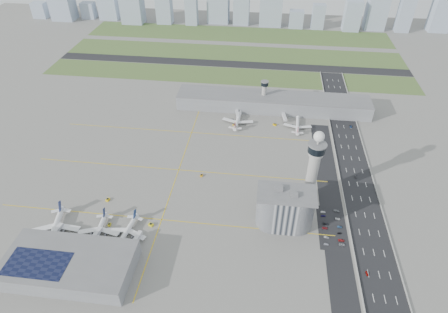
# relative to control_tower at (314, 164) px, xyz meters

# --- Properties ---
(ground) EXTENTS (1000.00, 1000.00, 0.00)m
(ground) POSITION_rel_control_tower_xyz_m (-72.00, -8.00, -35.04)
(ground) COLOR gray
(grass_strip_0) EXTENTS (480.00, 50.00, 0.08)m
(grass_strip_0) POSITION_rel_control_tower_xyz_m (-92.00, 217.00, -35.00)
(grass_strip_0) COLOR #4E6B32
(grass_strip_0) RESTS_ON ground
(grass_strip_1) EXTENTS (480.00, 60.00, 0.08)m
(grass_strip_1) POSITION_rel_control_tower_xyz_m (-92.00, 292.00, -35.00)
(grass_strip_1) COLOR #526A32
(grass_strip_1) RESTS_ON ground
(grass_strip_2) EXTENTS (480.00, 70.00, 0.08)m
(grass_strip_2) POSITION_rel_control_tower_xyz_m (-92.00, 372.00, -35.00)
(grass_strip_2) COLOR #47612E
(grass_strip_2) RESTS_ON ground
(runway) EXTENTS (480.00, 22.00, 0.10)m
(runway) POSITION_rel_control_tower_xyz_m (-92.00, 254.00, -34.98)
(runway) COLOR black
(runway) RESTS_ON ground
(highway) EXTENTS (28.00, 500.00, 0.10)m
(highway) POSITION_rel_control_tower_xyz_m (43.00, -8.00, -34.99)
(highway) COLOR black
(highway) RESTS_ON ground
(barrier_left) EXTENTS (0.60, 500.00, 1.20)m
(barrier_left) POSITION_rel_control_tower_xyz_m (29.00, -8.00, -34.44)
(barrier_left) COLOR #9E9E99
(barrier_left) RESTS_ON ground
(barrier_right) EXTENTS (0.60, 500.00, 1.20)m
(barrier_right) POSITION_rel_control_tower_xyz_m (57.00, -8.00, -34.44)
(barrier_right) COLOR #9E9E99
(barrier_right) RESTS_ON ground
(landside_road) EXTENTS (18.00, 260.00, 0.08)m
(landside_road) POSITION_rel_control_tower_xyz_m (18.00, -18.00, -35.00)
(landside_road) COLOR black
(landside_road) RESTS_ON ground
(parking_lot) EXTENTS (20.00, 44.00, 0.10)m
(parking_lot) POSITION_rel_control_tower_xyz_m (16.00, -30.00, -34.99)
(parking_lot) COLOR black
(parking_lot) RESTS_ON ground
(taxiway_line_h_0) EXTENTS (260.00, 0.60, 0.01)m
(taxiway_line_h_0) POSITION_rel_control_tower_xyz_m (-112.00, -38.00, -35.04)
(taxiway_line_h_0) COLOR yellow
(taxiway_line_h_0) RESTS_ON ground
(taxiway_line_h_1) EXTENTS (260.00, 0.60, 0.01)m
(taxiway_line_h_1) POSITION_rel_control_tower_xyz_m (-112.00, 22.00, -35.04)
(taxiway_line_h_1) COLOR yellow
(taxiway_line_h_1) RESTS_ON ground
(taxiway_line_h_2) EXTENTS (260.00, 0.60, 0.01)m
(taxiway_line_h_2) POSITION_rel_control_tower_xyz_m (-112.00, 82.00, -35.04)
(taxiway_line_h_2) COLOR yellow
(taxiway_line_h_2) RESTS_ON ground
(taxiway_line_v) EXTENTS (0.60, 260.00, 0.01)m
(taxiway_line_v) POSITION_rel_control_tower_xyz_m (-112.00, 22.00, -35.04)
(taxiway_line_v) COLOR yellow
(taxiway_line_v) RESTS_ON ground
(control_tower) EXTENTS (14.00, 14.00, 64.50)m
(control_tower) POSITION_rel_control_tower_xyz_m (0.00, 0.00, 0.00)
(control_tower) COLOR #ADAAA5
(control_tower) RESTS_ON ground
(secondary_tower) EXTENTS (8.60, 8.60, 31.90)m
(secondary_tower) POSITION_rel_control_tower_xyz_m (-42.00, 142.00, -16.24)
(secondary_tower) COLOR #ADAAA5
(secondary_tower) RESTS_ON ground
(admin_building) EXTENTS (42.00, 24.00, 33.50)m
(admin_building) POSITION_rel_control_tower_xyz_m (-20.01, -30.00, -19.74)
(admin_building) COLOR #B2B2B7
(admin_building) RESTS_ON ground
(terminal_pier) EXTENTS (210.00, 32.00, 15.80)m
(terminal_pier) POSITION_rel_control_tower_xyz_m (-32.00, 140.00, -27.14)
(terminal_pier) COLOR gray
(terminal_pier) RESTS_ON ground
(near_terminal) EXTENTS (84.00, 42.00, 13.00)m
(near_terminal) POSITION_rel_control_tower_xyz_m (-160.07, -90.02, -28.62)
(near_terminal) COLOR gray
(near_terminal) RESTS_ON ground
(airplane_near_a) EXTENTS (44.38, 49.50, 12.11)m
(airplane_near_a) POSITION_rel_control_tower_xyz_m (-186.34, -59.89, -28.99)
(airplane_near_a) COLOR white
(airplane_near_a) RESTS_ON ground
(airplane_near_b) EXTENTS (33.32, 38.46, 10.25)m
(airplane_near_b) POSITION_rel_control_tower_xyz_m (-153.71, -58.30, -29.92)
(airplane_near_b) COLOR white
(airplane_near_b) RESTS_ON ground
(airplane_near_c) EXTENTS (36.01, 40.69, 10.27)m
(airplane_near_c) POSITION_rel_control_tower_xyz_m (-133.50, -56.79, -29.91)
(airplane_near_c) COLOR white
(airplane_near_c) RESTS_ON ground
(airplane_far_a) EXTENTS (35.91, 41.31, 10.91)m
(airplane_far_a) POSITION_rel_control_tower_xyz_m (-67.26, 106.92, -29.58)
(airplane_far_a) COLOR white
(airplane_far_a) RESTS_ON ground
(airplane_far_b) EXTENTS (30.72, 35.62, 9.60)m
(airplane_far_b) POSITION_rel_control_tower_xyz_m (-5.09, 104.87, -30.24)
(airplane_far_b) COLOR white
(airplane_far_b) RESTS_ON ground
(jet_bridge_near_0) EXTENTS (5.39, 14.31, 5.70)m
(jet_bridge_near_0) POSITION_rel_control_tower_xyz_m (-185.00, -69.00, -32.19)
(jet_bridge_near_0) COLOR silver
(jet_bridge_near_0) RESTS_ON ground
(jet_bridge_near_1) EXTENTS (5.39, 14.31, 5.70)m
(jet_bridge_near_1) POSITION_rel_control_tower_xyz_m (-155.00, -69.00, -32.19)
(jet_bridge_near_1) COLOR silver
(jet_bridge_near_1) RESTS_ON ground
(jet_bridge_near_2) EXTENTS (5.39, 14.31, 5.70)m
(jet_bridge_near_2) POSITION_rel_control_tower_xyz_m (-125.00, -69.00, -32.19)
(jet_bridge_near_2) COLOR silver
(jet_bridge_near_2) RESTS_ON ground
(jet_bridge_far_0) EXTENTS (5.39, 14.31, 5.70)m
(jet_bridge_far_0) POSITION_rel_control_tower_xyz_m (-70.00, 124.00, -32.19)
(jet_bridge_far_0) COLOR silver
(jet_bridge_far_0) RESTS_ON ground
(jet_bridge_far_1) EXTENTS (5.39, 14.31, 5.70)m
(jet_bridge_far_1) POSITION_rel_control_tower_xyz_m (-20.00, 124.00, -32.19)
(jet_bridge_far_1) COLOR silver
(jet_bridge_far_1) RESTS_ON ground
(tug_0) EXTENTS (2.18, 3.04, 1.70)m
(tug_0) POSITION_rel_control_tower_xyz_m (-149.39, -48.37, -34.19)
(tug_0) COLOR gold
(tug_0) RESTS_ON ground
(tug_1) EXTENTS (2.84, 3.66, 1.92)m
(tug_1) POSITION_rel_control_tower_xyz_m (-160.42, -22.89, -34.08)
(tug_1) COLOR yellow
(tug_1) RESTS_ON ground
(tug_2) EXTENTS (4.25, 3.72, 2.06)m
(tug_2) POSITION_rel_control_tower_xyz_m (-118.39, -44.69, -34.01)
(tug_2) COLOR yellow
(tug_2) RESTS_ON ground
(tug_3) EXTENTS (2.25, 3.12, 1.74)m
(tug_3) POSITION_rel_control_tower_xyz_m (-90.51, 16.19, -34.17)
(tug_3) COLOR orange
(tug_3) RESTS_ON ground
(tug_4) EXTENTS (4.12, 3.65, 1.99)m
(tug_4) POSITION_rel_control_tower_xyz_m (-70.22, 99.98, -34.05)
(tug_4) COLOR gold
(tug_4) RESTS_ON ground
(tug_5) EXTENTS (4.09, 3.69, 1.97)m
(tug_5) POSITION_rel_control_tower_xyz_m (-28.51, 106.06, -34.06)
(tug_5) COLOR #E6AF05
(tug_5) RESTS_ON ground
(car_lot_0) EXTENTS (3.38, 1.46, 1.14)m
(car_lot_0) POSITION_rel_control_tower_xyz_m (10.52, -46.95, -34.47)
(car_lot_0) COLOR silver
(car_lot_0) RESTS_ON ground
(car_lot_1) EXTENTS (3.78, 1.67, 1.21)m
(car_lot_1) POSITION_rel_control_tower_xyz_m (11.33, -40.60, -34.44)
(car_lot_1) COLOR gray
(car_lot_1) RESTS_ON ground
(car_lot_2) EXTENTS (4.08, 1.94, 1.12)m
(car_lot_2) POSITION_rel_control_tower_xyz_m (10.98, -31.71, -34.48)
(car_lot_2) COLOR maroon
(car_lot_2) RESTS_ON ground
(car_lot_3) EXTENTS (4.46, 2.24, 1.24)m
(car_lot_3) POSITION_rel_control_tower_xyz_m (12.02, -27.45, -34.42)
(car_lot_3) COLOR #212329
(car_lot_3) RESTS_ON ground
(car_lot_4) EXTENTS (3.71, 1.96, 1.20)m
(car_lot_4) POSITION_rel_control_tower_xyz_m (10.84, -19.23, -34.44)
(car_lot_4) COLOR #191254
(car_lot_4) RESTS_ON ground
(car_lot_5) EXTENTS (3.84, 1.74, 1.22)m
(car_lot_5) POSITION_rel_control_tower_xyz_m (10.89, -15.40, -34.43)
(car_lot_5) COLOR silver
(car_lot_5) RESTS_ON ground
(car_lot_6) EXTENTS (4.66, 2.35, 1.26)m
(car_lot_6) POSITION_rel_control_tower_xyz_m (21.66, -46.17, -34.41)
(car_lot_6) COLOR gray
(car_lot_6) RESTS_ON ground
(car_lot_7) EXTENTS (4.49, 1.87, 1.30)m
(car_lot_7) POSITION_rel_control_tower_xyz_m (21.63, -42.23, -34.39)
(car_lot_7) COLOR #A61E20
(car_lot_7) RESTS_ON ground
(car_lot_8) EXTENTS (3.36, 1.76, 1.09)m
(car_lot_8) POSITION_rel_control_tower_xyz_m (21.11, -35.52, -34.50)
(car_lot_8) COLOR black
(car_lot_8) RESTS_ON ground
(car_lot_9) EXTENTS (3.64, 1.45, 1.18)m
(car_lot_9) POSITION_rel_control_tower_xyz_m (21.98, -29.35, -34.45)
(car_lot_9) COLOR navy
(car_lot_9) RESTS_ON ground
(car_lot_10) EXTENTS (3.94, 1.89, 1.08)m
(car_lot_10) POSITION_rel_control_tower_xyz_m (21.44, -21.08, -34.50)
(car_lot_10) COLOR white
(car_lot_10) RESTS_ON ground
(car_lot_11) EXTENTS (4.43, 1.94, 1.27)m
(car_lot_11) POSITION_rel_control_tower_xyz_m (21.57, -12.79, -34.41)
(car_lot_11) COLOR gray
(car_lot_11) RESTS_ON ground
(car_hw_0) EXTENTS (1.94, 3.67, 1.19)m
(car_hw_0) POSITION_rel_control_tower_xyz_m (35.06, -68.55, -34.45)
(car_hw_0) COLOR #900B05
(car_hw_0) RESTS_ON ground
(car_hw_1) EXTENTS (1.51, 3.74, 1.21)m
(car_hw_1) POSITION_rel_control_tower_xyz_m (42.74, 30.87, -34.44)
(car_hw_1) COLOR black
(car_hw_1) RESTS_ON ground
(car_hw_2) EXTENTS (2.30, 4.54, 1.23)m
(car_hw_2) POSITION_rel_control_tower_xyz_m (49.97, 112.04, -34.43)
(car_hw_2) COLOR navy
(car_hw_2) RESTS_ON ground
(car_hw_4) EXTENTS (1.92, 3.87, 1.27)m
(car_hw_4) POSITION_rel_control_tower_xyz_m (36.18, 172.48, -34.41)
(car_hw_4) COLOR gray
(car_hw_4) RESTS_ON ground
(skyline_bldg_0) EXTENTS (24.05, 19.24, 26.50)m
(skyline_bldg_0) POSITION_rel_control_tower_xyz_m (-449.77, 413.70, -21.79)
(skyline_bldg_0) COLOR #9EADC1
(skyline_bldg_0) RESTS_ON ground
(skyline_bldg_1) EXTENTS (37.63, 30.10, 65.60)m
(skyline_bldg_1) POSITION_rel_control_tower_xyz_m (-403.22, 409.61, -2.24)
(skyline_bldg_1) COLOR #9EADC1
(skyline_bldg_1) RESTS_ON ground
(skyline_bldg_2) EXTENTS (22.81, 18.25, 26.79)m
(skyline_bldg_2) POSITION_rel_control_tower_xyz_m (-363.25, 422.16, -21.65)
(skyline_bldg_2) COLOR #9EADC1
(skyline_bldg_2) RESTS_ON ground
(skyline_bldg_3) EXTENTS (32.30, 25.84, 36.93)m
(skyline_bldg_3) POSITION_rel_control_tower_xyz_m (-324.58, 423.35, -16.58)
(skyline_bldg_3) COLOR #9EADC1
(skyline_bldg_3) RESTS_ON ground
(skyline_bldg_4) EXTENTS (35.81, 28.65, 60.36)m
(skyline_bldg_4) POSITION_rel_control_tower_xyz_m (-276.47, 407.19, -4.86)
(skyline_bldg_4) COLOR #9EADC1
(skyline_bldg_4) RESTS_ON ground
(skyline_bldg_5) EXTENTS (25.49, 20.39, 66.89)m
(skyline_bldg_5) POSITION_rel_control_tower_xyz_m (-222.11, 411.66, -1.60)
(skyline_bldg_5) COLOR #9EADC1
(skyline_bldg_5) RESTS_ON ground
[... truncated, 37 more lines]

